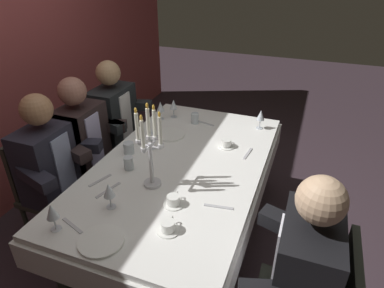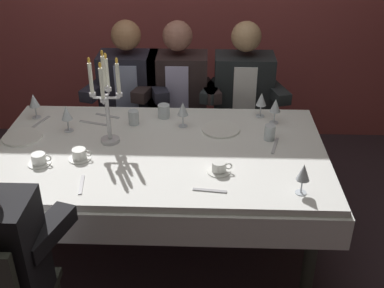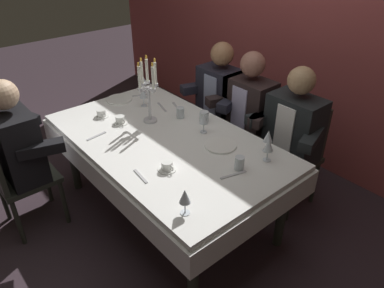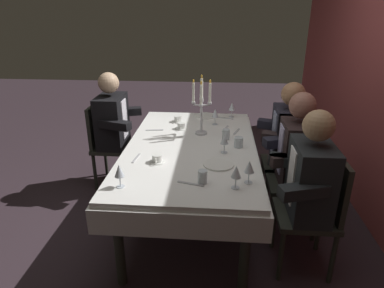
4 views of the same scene
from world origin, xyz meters
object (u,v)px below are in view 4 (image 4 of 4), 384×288
Objects in this scene: dinner_plate_0 at (206,116)px; wine_glass_5 at (119,171)px; candelabra at (201,107)px; wine_glass_3 at (225,139)px; wine_glass_4 at (232,107)px; wine_glass_1 at (215,114)px; seated_diner_0 at (112,121)px; seated_diner_2 at (297,152)px; wine_glass_2 at (236,172)px; seated_diner_3 at (311,180)px; water_tumbler_2 at (203,177)px; water_tumbler_1 at (226,134)px; dining_table at (191,158)px; water_tumbler_0 at (239,142)px; coffee_cup_0 at (157,159)px; dinner_plate_1 at (218,164)px; wine_glass_0 at (249,168)px; seated_diner_1 at (289,136)px; coffee_cup_2 at (181,126)px; coffee_cup_1 at (178,119)px.

wine_glass_5 reaches higher than dinner_plate_0.
candelabra reaches higher than wine_glass_3.
wine_glass_1 is at bearing -34.36° from wine_glass_4.
seated_diner_2 is (0.68, 1.77, 0.00)m from seated_diner_0.
wine_glass_2 reaches higher than dinner_plate_0.
seated_diner_2 is at bearing 140.03° from wine_glass_2.
dinner_plate_0 is 0.19× the size of seated_diner_3.
candelabra is 5.97× the size of water_tumbler_2.
seated_diner_2 is (0.35, 0.81, -0.27)m from candelabra.
wine_glass_3 is 0.54m from water_tumbler_2.
wine_glass_1 reaches higher than water_tumbler_1.
wine_glass_2 reaches higher than dining_table.
water_tumbler_0 is 0.21m from water_tumbler_1.
wine_glass_3 is (0.12, 0.28, 0.24)m from dining_table.
candelabra is at bearing 166.07° from dining_table.
seated_diner_3 reaches higher than wine_glass_3.
coffee_cup_0 is 1.17m from seated_diner_0.
wine_glass_2 is at bearing -39.97° from seated_diner_2.
water_tumbler_0 is 0.07× the size of seated_diner_0.
seated_diner_2 is (0.63, 0.69, -0.12)m from wine_glass_1.
dinner_plate_1 is 1.42× the size of wine_glass_4.
wine_glass_0 is at bearing 22.19° from candelabra.
wine_glass_0 is at bearing 11.68° from wine_glass_1.
candelabra is 0.63m from wine_glass_4.
seated_diner_1 is (0.53, 0.51, -0.12)m from wine_glass_4.
dining_table is 0.94m from seated_diner_1.
coffee_cup_0 is 1.00× the size of coffee_cup_2.
candelabra is 1.05m from seated_diner_0.
seated_diner_0 is at bearing -123.13° from seated_diner_3.
seated_diner_1 is at bearing 135.49° from dinner_plate_1.
dining_table is at bearing 151.00° from wine_glass_5.
coffee_cup_0 is at bearing -7.78° from coffee_cup_2.
wine_glass_0 is 0.32m from water_tumbler_2.
coffee_cup_2 is at bearing -154.80° from dinner_plate_1.
water_tumbler_0 is (0.82, 0.31, 0.04)m from dinner_plate_0.
water_tumbler_0 is at bearing 52.03° from coffee_cup_2.
coffee_cup_1 is at bearing -163.50° from dining_table.
seated_diner_1 is (-1.04, 1.30, -0.12)m from wine_glass_5.
water_tumbler_1 is 0.84m from water_tumbler_2.
coffee_cup_1 is 1.58m from seated_diner_3.
water_tumbler_0 reaches higher than coffee_cup_0.
seated_diner_1 is 1.00× the size of seated_diner_3.
coffee_cup_1 is 0.11× the size of seated_diner_1.
water_tumbler_1 is at bearing 173.37° from dinner_plate_1.
dining_table is 0.49m from candelabra.
coffee_cup_2 is (-1.16, 0.28, -0.09)m from wine_glass_5.
wine_glass_0 reaches higher than dinner_plate_0.
wine_glass_4 is 1.75m from wine_glass_5.
water_tumbler_2 is (0.64, 0.13, 0.17)m from dining_table.
seated_diner_3 is at bearing 106.89° from wine_glass_2.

